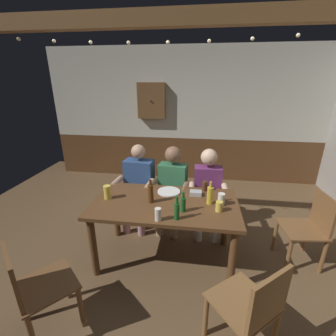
{
  "coord_description": "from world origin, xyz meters",
  "views": [
    {
      "loc": [
        0.35,
        -2.16,
        2.06
      ],
      "look_at": [
        0.0,
        0.37,
        1.1
      ],
      "focal_mm": 25.04,
      "sensor_mm": 36.0,
      "label": 1
    }
  ],
  "objects_px": {
    "chair_empty_near_left": "(309,227)",
    "plate_0": "(169,192)",
    "pint_glass_0": "(107,192)",
    "pint_glass_1": "(221,199)",
    "person_0": "(138,183)",
    "chair_empty_near_right": "(35,288)",
    "dining_table": "(165,211)",
    "person_1": "(172,185)",
    "chair_empty_far_end": "(251,308)",
    "wall_dart_cabinet": "(151,101)",
    "pint_glass_4": "(219,206)",
    "condiment_caddy": "(196,193)",
    "pint_glass_3": "(158,214)",
    "bottle_2": "(151,193)",
    "person_2": "(208,188)",
    "bottle_0": "(210,195)",
    "bottle_1": "(177,210)",
    "bottle_3": "(183,204)",
    "pint_glass_2": "(205,186)"
  },
  "relations": [
    {
      "from": "person_2",
      "to": "pint_glass_4",
      "type": "relative_size",
      "value": 11.04
    },
    {
      "from": "bottle_1",
      "to": "person_0",
      "type": "bearing_deg",
      "value": 123.39
    },
    {
      "from": "pint_glass_1",
      "to": "pint_glass_0",
      "type": "bearing_deg",
      "value": -178.83
    },
    {
      "from": "pint_glass_1",
      "to": "wall_dart_cabinet",
      "type": "xyz_separation_m",
      "value": [
        -1.27,
        2.49,
        0.83
      ]
    },
    {
      "from": "person_1",
      "to": "pint_glass_0",
      "type": "bearing_deg",
      "value": 53.83
    },
    {
      "from": "chair_empty_near_right",
      "to": "wall_dart_cabinet",
      "type": "distance_m",
      "value": 3.74
    },
    {
      "from": "chair_empty_near_right",
      "to": "condiment_caddy",
      "type": "distance_m",
      "value": 1.8
    },
    {
      "from": "chair_empty_far_end",
      "to": "pint_glass_1",
      "type": "height_order",
      "value": "pint_glass_1"
    },
    {
      "from": "pint_glass_0",
      "to": "pint_glass_1",
      "type": "bearing_deg",
      "value": 1.17
    },
    {
      "from": "person_2",
      "to": "bottle_1",
      "type": "height_order",
      "value": "person_2"
    },
    {
      "from": "bottle_0",
      "to": "wall_dart_cabinet",
      "type": "height_order",
      "value": "wall_dart_cabinet"
    },
    {
      "from": "plate_0",
      "to": "pint_glass_0",
      "type": "bearing_deg",
      "value": -159.23
    },
    {
      "from": "person_1",
      "to": "pint_glass_0",
      "type": "relative_size",
      "value": 7.62
    },
    {
      "from": "pint_glass_0",
      "to": "pint_glass_1",
      "type": "height_order",
      "value": "pint_glass_0"
    },
    {
      "from": "person_1",
      "to": "bottle_3",
      "type": "height_order",
      "value": "person_1"
    },
    {
      "from": "pint_glass_3",
      "to": "person_1",
      "type": "bearing_deg",
      "value": 89.75
    },
    {
      "from": "pint_glass_2",
      "to": "pint_glass_4",
      "type": "distance_m",
      "value": 0.49
    },
    {
      "from": "person_1",
      "to": "pint_glass_4",
      "type": "distance_m",
      "value": 1.0
    },
    {
      "from": "person_0",
      "to": "pint_glass_0",
      "type": "relative_size",
      "value": 7.68
    },
    {
      "from": "bottle_3",
      "to": "person_2",
      "type": "bearing_deg",
      "value": 71.6
    },
    {
      "from": "pint_glass_4",
      "to": "condiment_caddy",
      "type": "bearing_deg",
      "value": 126.83
    },
    {
      "from": "condiment_caddy",
      "to": "bottle_3",
      "type": "distance_m",
      "value": 0.41
    },
    {
      "from": "wall_dart_cabinet",
      "to": "plate_0",
      "type": "bearing_deg",
      "value": -73.65
    },
    {
      "from": "bottle_0",
      "to": "person_1",
      "type": "bearing_deg",
      "value": 128.01
    },
    {
      "from": "plate_0",
      "to": "wall_dart_cabinet",
      "type": "bearing_deg",
      "value": 106.35
    },
    {
      "from": "person_1",
      "to": "bottle_0",
      "type": "bearing_deg",
      "value": 136.12
    },
    {
      "from": "plate_0",
      "to": "pint_glass_4",
      "type": "relative_size",
      "value": 2.55
    },
    {
      "from": "pint_glass_1",
      "to": "dining_table",
      "type": "bearing_deg",
      "value": -177.8
    },
    {
      "from": "person_1",
      "to": "bottle_1",
      "type": "height_order",
      "value": "person_1"
    },
    {
      "from": "bottle_1",
      "to": "pint_glass_0",
      "type": "distance_m",
      "value": 0.89
    },
    {
      "from": "bottle_2",
      "to": "person_2",
      "type": "bearing_deg",
      "value": 46.58
    },
    {
      "from": "pint_glass_0",
      "to": "person_0",
      "type": "bearing_deg",
      "value": 75.49
    },
    {
      "from": "chair_empty_near_left",
      "to": "plate_0",
      "type": "height_order",
      "value": "chair_empty_near_left"
    },
    {
      "from": "dining_table",
      "to": "person_1",
      "type": "bearing_deg",
      "value": 90.8
    },
    {
      "from": "chair_empty_near_right",
      "to": "condiment_caddy",
      "type": "height_order",
      "value": "chair_empty_near_right"
    },
    {
      "from": "bottle_2",
      "to": "person_0",
      "type": "bearing_deg",
      "value": 115.73
    },
    {
      "from": "bottle_3",
      "to": "pint_glass_3",
      "type": "height_order",
      "value": "bottle_3"
    },
    {
      "from": "person_0",
      "to": "chair_empty_near_right",
      "type": "relative_size",
      "value": 1.4
    },
    {
      "from": "person_1",
      "to": "bottle_3",
      "type": "xyz_separation_m",
      "value": [
        0.22,
        -0.84,
        0.18
      ]
    },
    {
      "from": "person_2",
      "to": "pint_glass_3",
      "type": "bearing_deg",
      "value": 62.7
    },
    {
      "from": "dining_table",
      "to": "chair_empty_near_right",
      "type": "height_order",
      "value": "chair_empty_near_right"
    },
    {
      "from": "plate_0",
      "to": "pint_glass_1",
      "type": "height_order",
      "value": "pint_glass_1"
    },
    {
      "from": "condiment_caddy",
      "to": "bottle_1",
      "type": "relative_size",
      "value": 0.56
    },
    {
      "from": "pint_glass_2",
      "to": "pint_glass_0",
      "type": "bearing_deg",
      "value": -161.95
    },
    {
      "from": "chair_empty_far_end",
      "to": "bottle_0",
      "type": "relative_size",
      "value": 3.35
    },
    {
      "from": "bottle_0",
      "to": "pint_glass_3",
      "type": "bearing_deg",
      "value": -141.64
    },
    {
      "from": "chair_empty_near_right",
      "to": "chair_empty_far_end",
      "type": "xyz_separation_m",
      "value": [
        1.71,
        0.05,
        0.0
      ]
    },
    {
      "from": "chair_empty_far_end",
      "to": "bottle_2",
      "type": "height_order",
      "value": "bottle_2"
    },
    {
      "from": "chair_empty_near_right",
      "to": "pint_glass_3",
      "type": "distance_m",
      "value": 1.17
    },
    {
      "from": "bottle_3",
      "to": "pint_glass_0",
      "type": "distance_m",
      "value": 0.9
    }
  ]
}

